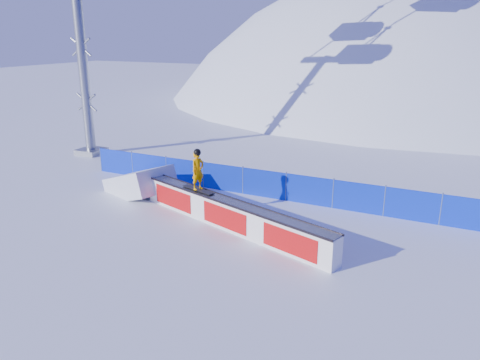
% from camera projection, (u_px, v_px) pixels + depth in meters
% --- Properties ---
extents(ground, '(160.00, 160.00, 0.00)m').
position_uv_depth(ground, '(266.00, 247.00, 15.42)').
color(ground, white).
rests_on(ground, ground).
extents(snow_hill, '(64.00, 64.00, 64.00)m').
position_uv_depth(snow_hill, '(398.00, 246.00, 56.84)').
color(snow_hill, white).
rests_on(snow_hill, ground).
extents(safety_fence, '(22.05, 0.05, 1.30)m').
position_uv_depth(safety_fence, '(309.00, 190.00, 19.09)').
color(safety_fence, '#0929C9').
rests_on(safety_fence, ground).
extents(rail_box, '(8.72, 3.37, 1.08)m').
position_uv_depth(rail_box, '(230.00, 215.00, 16.70)').
color(rail_box, white).
rests_on(rail_box, ground).
extents(snow_ramp, '(3.53, 2.79, 1.92)m').
position_uv_depth(snow_ramp, '(141.00, 193.00, 20.58)').
color(snow_ramp, white).
rests_on(snow_ramp, ground).
extents(snowboarder, '(1.54, 0.74, 1.60)m').
position_uv_depth(snowboarder, '(198.00, 170.00, 17.43)').
color(snowboarder, black).
rests_on(snowboarder, rail_box).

